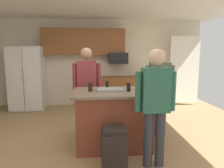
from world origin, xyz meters
name	(u,v)px	position (x,y,z in m)	size (l,w,h in m)	color
floor	(101,140)	(0.00, 0.00, 0.00)	(7.04, 7.04, 0.00)	tan
back_wall	(98,63)	(0.00, 2.80, 1.30)	(6.40, 0.10, 2.60)	beige
french_door_window_panel	(184,70)	(2.60, 2.40, 1.10)	(0.90, 0.06, 2.00)	white
cabinet_run_upper	(84,42)	(-0.40, 2.60, 1.93)	(2.40, 0.38, 0.75)	brown
cabinet_run_lower	(118,91)	(0.60, 2.48, 0.45)	(1.80, 0.63, 0.90)	brown
refrigerator	(28,78)	(-2.00, 2.38, 0.89)	(0.92, 0.76, 1.79)	white
microwave_over_range	(118,58)	(0.60, 2.50, 1.45)	(0.56, 0.40, 0.32)	black
kitchen_island	(113,118)	(0.21, -0.24, 0.49)	(1.37, 0.96, 0.97)	brown
person_guest_by_door	(155,101)	(0.72, -0.96, 0.96)	(0.57, 0.22, 1.67)	#383842
person_guest_left	(87,84)	(-0.26, 0.50, 0.99)	(0.57, 0.23, 1.72)	#383842
person_elder_center	(159,87)	(1.13, 0.15, 0.97)	(0.57, 0.22, 1.68)	#232D4C
glass_short_whisky	(129,87)	(0.46, -0.28, 1.05)	(0.07, 0.07, 0.15)	black
glass_stout_tall	(90,87)	(-0.18, -0.24, 1.05)	(0.07, 0.07, 0.14)	black
tumbler_amber	(107,85)	(0.12, 0.00, 1.05)	(0.06, 0.06, 0.14)	black
serving_tray	(110,90)	(0.15, -0.23, 1.00)	(0.44, 0.30, 0.04)	#B7B7BC
trash_bin	(114,149)	(0.15, -1.00, 0.30)	(0.34, 0.34, 0.61)	black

